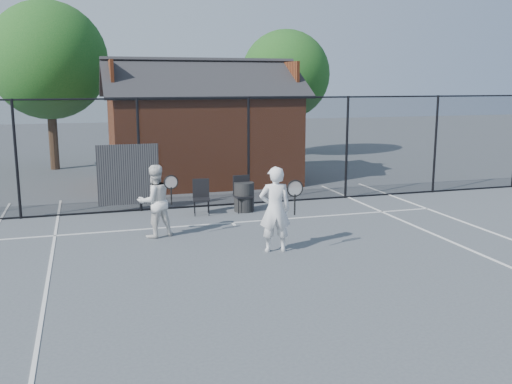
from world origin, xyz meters
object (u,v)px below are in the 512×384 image
object	(u,v)px
clubhouse	(202,135)
player_front	(275,209)
player_back	(155,201)
chair_left	(201,198)
chair_right	(243,195)
waste_bin	(244,197)

from	to	relation	value
clubhouse	player_front	distance (m)	8.58
clubhouse	player_back	xyz separation A→B (m)	(-2.44, -6.71, -0.80)
chair_left	player_front	bearing A→B (deg)	-69.50
player_front	chair_left	size ratio (longest dim) A/B	1.95
player_front	chair_right	bearing A→B (deg)	84.45
player_front	waste_bin	world-z (taller)	player_front
chair_left	waste_bin	xyz separation A→B (m)	(1.17, 0.07, -0.06)
clubhouse	chair_left	xyz separation A→B (m)	(-1.04, -4.90, -1.16)
chair_left	chair_right	distance (m)	1.13
clubhouse	player_back	bearing A→B (deg)	-110.03
clubhouse	chair_right	distance (m)	5.03
chair_left	waste_bin	world-z (taller)	chair_left
clubhouse	player_back	distance (m)	7.18
player_front	chair_left	world-z (taller)	player_front
player_back	chair_left	size ratio (longest dim) A/B	1.80
clubhouse	chair_right	bearing A→B (deg)	-88.93
chair_right	clubhouse	bearing A→B (deg)	89.47
player_back	chair_left	world-z (taller)	player_back
player_back	chair_left	xyz separation A→B (m)	(1.41, 1.81, -0.36)
player_front	chair_left	distance (m)	3.75
clubhouse	chair_left	world-z (taller)	clubhouse
player_back	chair_right	bearing A→B (deg)	35.46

